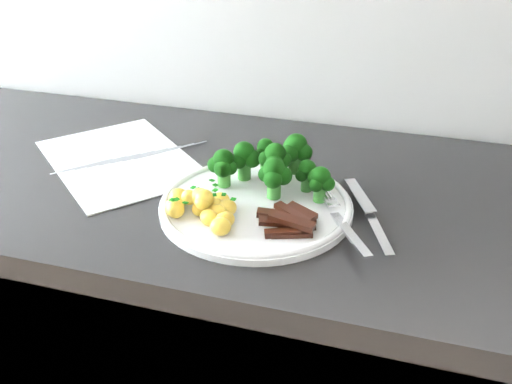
{
  "coord_description": "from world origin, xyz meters",
  "views": [
    {
      "loc": [
        0.34,
        0.9,
        1.31
      ],
      "look_at": [
        0.12,
        1.62,
        0.89
      ],
      "focal_mm": 40.58,
      "sensor_mm": 36.0,
      "label": 1
    }
  ],
  "objects_px": {
    "broccoli": "(273,163)",
    "counter": "(269,380)",
    "recipe_paper": "(121,160)",
    "fork": "(343,223)",
    "potatoes": "(204,207)",
    "plate": "(256,204)",
    "knife": "(373,223)",
    "beef_strips": "(289,221)"
  },
  "relations": [
    {
      "from": "counter",
      "to": "recipe_paper",
      "type": "height_order",
      "value": "recipe_paper"
    },
    {
      "from": "broccoli",
      "to": "beef_strips",
      "type": "height_order",
      "value": "broccoli"
    },
    {
      "from": "broccoli",
      "to": "plate",
      "type": "bearing_deg",
      "value": -99.98
    },
    {
      "from": "potatoes",
      "to": "knife",
      "type": "bearing_deg",
      "value": 12.29
    },
    {
      "from": "plate",
      "to": "recipe_paper",
      "type": "bearing_deg",
      "value": 161.74
    },
    {
      "from": "recipe_paper",
      "to": "potatoes",
      "type": "distance_m",
      "value": 0.26
    },
    {
      "from": "fork",
      "to": "broccoli",
      "type": "bearing_deg",
      "value": 145.32
    },
    {
      "from": "fork",
      "to": "potatoes",
      "type": "bearing_deg",
      "value": -172.72
    },
    {
      "from": "recipe_paper",
      "to": "fork",
      "type": "height_order",
      "value": "fork"
    },
    {
      "from": "plate",
      "to": "broccoli",
      "type": "height_order",
      "value": "broccoli"
    },
    {
      "from": "plate",
      "to": "knife",
      "type": "height_order",
      "value": "knife"
    },
    {
      "from": "plate",
      "to": "potatoes",
      "type": "bearing_deg",
      "value": -138.06
    },
    {
      "from": "beef_strips",
      "to": "broccoli",
      "type": "bearing_deg",
      "value": 116.42
    },
    {
      "from": "potatoes",
      "to": "recipe_paper",
      "type": "bearing_deg",
      "value": 145.8
    },
    {
      "from": "recipe_paper",
      "to": "plate",
      "type": "bearing_deg",
      "value": -18.26
    },
    {
      "from": "knife",
      "to": "counter",
      "type": "bearing_deg",
      "value": 157.61
    },
    {
      "from": "recipe_paper",
      "to": "fork",
      "type": "distance_m",
      "value": 0.43
    },
    {
      "from": "potatoes",
      "to": "broccoli",
      "type": "bearing_deg",
      "value": 57.59
    },
    {
      "from": "plate",
      "to": "fork",
      "type": "distance_m",
      "value": 0.14
    },
    {
      "from": "fork",
      "to": "knife",
      "type": "relative_size",
      "value": 0.92
    },
    {
      "from": "beef_strips",
      "to": "fork",
      "type": "bearing_deg",
      "value": 16.4
    },
    {
      "from": "counter",
      "to": "broccoli",
      "type": "bearing_deg",
      "value": -74.99
    },
    {
      "from": "plate",
      "to": "potatoes",
      "type": "distance_m",
      "value": 0.08
    },
    {
      "from": "beef_strips",
      "to": "knife",
      "type": "height_order",
      "value": "beef_strips"
    },
    {
      "from": "broccoli",
      "to": "counter",
      "type": "bearing_deg",
      "value": 105.01
    },
    {
      "from": "beef_strips",
      "to": "fork",
      "type": "relative_size",
      "value": 0.51
    },
    {
      "from": "knife",
      "to": "recipe_paper",
      "type": "bearing_deg",
      "value": 168.16
    },
    {
      "from": "broccoli",
      "to": "fork",
      "type": "xyz_separation_m",
      "value": [
        0.13,
        -0.09,
        -0.03
      ]
    },
    {
      "from": "counter",
      "to": "broccoli",
      "type": "relative_size",
      "value": 11.32
    },
    {
      "from": "broccoli",
      "to": "knife",
      "type": "bearing_deg",
      "value": -20.21
    },
    {
      "from": "potatoes",
      "to": "fork",
      "type": "bearing_deg",
      "value": 7.28
    },
    {
      "from": "recipe_paper",
      "to": "potatoes",
      "type": "height_order",
      "value": "potatoes"
    },
    {
      "from": "potatoes",
      "to": "knife",
      "type": "height_order",
      "value": "potatoes"
    },
    {
      "from": "broccoli",
      "to": "fork",
      "type": "relative_size",
      "value": 1.12
    },
    {
      "from": "knife",
      "to": "broccoli",
      "type": "bearing_deg",
      "value": 159.79
    },
    {
      "from": "counter",
      "to": "fork",
      "type": "relative_size",
      "value": 12.73
    },
    {
      "from": "plate",
      "to": "knife",
      "type": "bearing_deg",
      "value": -1.14
    },
    {
      "from": "beef_strips",
      "to": "fork",
      "type": "height_order",
      "value": "beef_strips"
    },
    {
      "from": "recipe_paper",
      "to": "potatoes",
      "type": "xyz_separation_m",
      "value": [
        0.22,
        -0.15,
        0.02
      ]
    },
    {
      "from": "plate",
      "to": "broccoli",
      "type": "bearing_deg",
      "value": 80.02
    },
    {
      "from": "beef_strips",
      "to": "fork",
      "type": "xyz_separation_m",
      "value": [
        0.07,
        0.02,
        -0.0
      ]
    },
    {
      "from": "counter",
      "to": "recipe_paper",
      "type": "bearing_deg",
      "value": 174.82
    }
  ]
}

